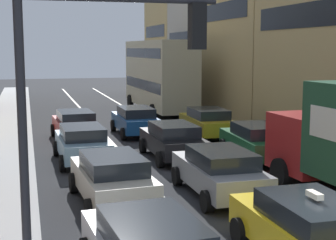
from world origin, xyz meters
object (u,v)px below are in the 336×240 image
Objects in this scene: traffic_light_pole at (95,90)px; sedan_right_lane_behind_truck at (257,141)px; sedan_centre_lane_second at (219,171)px; sedan_left_lane_fourth at (75,125)px; hatchback_centre_lane_third at (173,140)px; wagon_right_lane_far at (207,122)px; taxi_centre_lane_front at (309,230)px; coupe_centre_lane_fourth at (135,120)px; sedan_left_lane_third at (82,143)px; bus_mid_queue_primary at (159,73)px; wagon_left_lane_second at (112,177)px.

traffic_light_pole is 1.25× the size of sedan_right_lane_behind_truck.
sedan_centre_lane_second is 0.98× the size of sedan_left_lane_fourth.
traffic_light_pole is 1.28× the size of hatchback_centre_lane_third.
traffic_light_pole is 1.27× the size of wagon_right_lane_far.
taxi_centre_lane_front is 16.98m from coupe_centre_lane_fourth.
hatchback_centre_lane_third and coupe_centre_lane_fourth have the same top height.
traffic_light_pole reaches higher than sedan_left_lane_third.
wagon_right_lane_far is at bearing -60.19° from sedan_left_lane_third.
sedan_centre_lane_second is at bearing -150.09° from sedan_left_lane_third.
bus_mid_queue_primary is (6.72, 9.34, 2.03)m from sedan_left_lane_fourth.
wagon_left_lane_second and coupe_centre_lane_fourth have the same top height.
bus_mid_queue_primary is at bearing -21.66° from wagon_left_lane_second.
sedan_left_lane_third is at bearing 17.82° from taxi_centre_lane_front.
sedan_left_lane_fourth is (-3.30, 16.22, -0.00)m from taxi_centre_lane_front.
wagon_right_lane_far is at bearing 4.87° from sedan_right_lane_behind_truck.
wagon_right_lane_far is at bearing -115.97° from coupe_centre_lane_fourth.
hatchback_centre_lane_third and wagon_right_lane_far have the same top height.
wagon_left_lane_second is at bearing 147.64° from wagon_right_lane_far.
traffic_light_pole is 7.60m from sedan_centre_lane_second.
wagon_right_lane_far is (3.43, -1.63, 0.00)m from coupe_centre_lane_fourth.
sedan_right_lane_behind_truck is 5.62m from wagon_right_lane_far.
taxi_centre_lane_front reaches higher than sedan_right_lane_behind_truck.
sedan_left_lane_fourth is 9.35m from sedan_right_lane_behind_truck.
taxi_centre_lane_front is 1.00× the size of hatchback_centre_lane_third.
sedan_left_lane_third is at bearing -0.81° from wagon_left_lane_second.
sedan_centre_lane_second and sedan_right_lane_behind_truck have the same top height.
traffic_light_pole reaches higher than taxi_centre_lane_front.
traffic_light_pole is at bearing 165.23° from coupe_centre_lane_fourth.
bus_mid_queue_primary reaches higher than wagon_right_lane_far.
coupe_centre_lane_fourth is (3.40, 5.75, 0.00)m from sedan_left_lane_third.
taxi_centre_lane_front reaches higher than wagon_left_lane_second.
sedan_left_lane_third is 5.00m from sedan_left_lane_fourth.
hatchback_centre_lane_third is 1.00× the size of coupe_centre_lane_fourth.
wagon_right_lane_far is (3.25, 10.02, 0.00)m from sedan_centre_lane_second.
sedan_left_lane_fourth is at bearing 12.04° from taxi_centre_lane_front.
sedan_centre_lane_second is 0.98× the size of sedan_right_lane_behind_truck.
sedan_centre_lane_second is 10.54m from wagon_right_lane_far.
traffic_light_pole is 1.25× the size of wagon_left_lane_second.
bus_mid_queue_primary reaches higher than taxi_centre_lane_front.
sedan_right_lane_behind_truck is (7.84, 9.74, -3.02)m from traffic_light_pole.
hatchback_centre_lane_third and sedan_left_lane_fourth have the same top height.
sedan_left_lane_third is 6.68m from coupe_centre_lane_fourth.
bus_mid_queue_primary is at bearing -22.81° from coupe_centre_lane_fourth.
traffic_light_pole is at bearing 156.79° from hatchback_centre_lane_third.
taxi_centre_lane_front reaches higher than sedan_left_lane_fourth.
sedan_centre_lane_second is 1.00× the size of hatchback_centre_lane_third.
wagon_right_lane_far is (7.75, 15.36, -3.02)m from traffic_light_pole.
sedan_right_lane_behind_truck is at bearing 51.18° from traffic_light_pole.
bus_mid_queue_primary reaches higher than sedan_left_lane_fourth.
taxi_centre_lane_front is 6.34m from wagon_left_lane_second.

